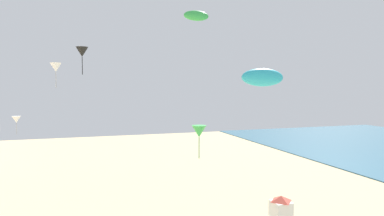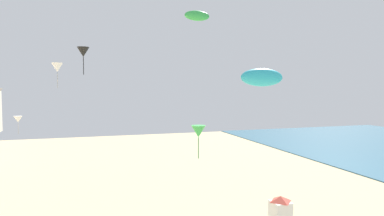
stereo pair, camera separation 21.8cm
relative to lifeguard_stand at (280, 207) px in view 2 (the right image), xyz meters
name	(u,v)px [view 2 (the right image)]	position (x,y,z in m)	size (l,w,h in m)	color
lifeguard_stand	(280,207)	(0.00, 0.00, 0.00)	(1.10, 1.10, 2.55)	white
kite_green_parafoil	(197,16)	(-0.25, 15.65, 14.92)	(2.71, 0.75, 1.05)	green
kite_black_delta	(83,52)	(-11.61, 20.86, 11.33)	(1.32, 1.32, 3.00)	black
kite_cyan_parafoil	(262,77)	(-1.35, 0.08, 8.00)	(2.77, 0.77, 1.08)	#2DB7CC
kite_white_delta	(18,119)	(-18.88, 24.54, 3.84)	(0.93, 0.93, 2.11)	white
kite_white_delta_2	(57,67)	(-14.57, 24.50, 9.83)	(1.29, 1.29, 2.94)	white
kite_green_delta	(198,131)	(-4.71, 1.94, 4.67)	(0.92, 0.92, 2.08)	green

